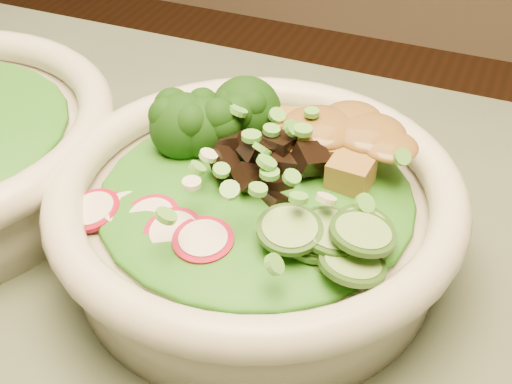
% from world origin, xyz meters
% --- Properties ---
extents(salad_bowl, '(0.26, 0.26, 0.07)m').
position_xyz_m(salad_bowl, '(-0.15, 0.13, 0.79)').
color(salad_bowl, silver).
rests_on(salad_bowl, dining_table).
extents(lettuce_bed, '(0.20, 0.20, 0.02)m').
position_xyz_m(lettuce_bed, '(-0.15, 0.13, 0.81)').
color(lettuce_bed, '#206816').
rests_on(lettuce_bed, salad_bowl).
extents(broccoli_florets, '(0.09, 0.08, 0.04)m').
position_xyz_m(broccoli_florets, '(-0.20, 0.16, 0.82)').
color(broccoli_florets, black).
rests_on(broccoli_florets, salad_bowl).
extents(radish_slices, '(0.11, 0.06, 0.02)m').
position_xyz_m(radish_slices, '(-0.19, 0.08, 0.81)').
color(radish_slices, maroon).
rests_on(radish_slices, salad_bowl).
extents(cucumber_slices, '(0.08, 0.08, 0.03)m').
position_xyz_m(cucumber_slices, '(-0.10, 0.09, 0.82)').
color(cucumber_slices, '#7FA95E').
rests_on(cucumber_slices, salad_bowl).
extents(mushroom_heap, '(0.08, 0.08, 0.04)m').
position_xyz_m(mushroom_heap, '(-0.14, 0.14, 0.82)').
color(mushroom_heap, black).
rests_on(mushroom_heap, salad_bowl).
extents(tofu_cubes, '(0.10, 0.07, 0.03)m').
position_xyz_m(tofu_cubes, '(-0.11, 0.18, 0.82)').
color(tofu_cubes, olive).
rests_on(tofu_cubes, salad_bowl).
extents(peanut_sauce, '(0.07, 0.05, 0.02)m').
position_xyz_m(peanut_sauce, '(-0.11, 0.18, 0.83)').
color(peanut_sauce, brown).
rests_on(peanut_sauce, tofu_cubes).
extents(scallion_garnish, '(0.18, 0.18, 0.02)m').
position_xyz_m(scallion_garnish, '(-0.15, 0.13, 0.83)').
color(scallion_garnish, '#58B03E').
rests_on(scallion_garnish, salad_bowl).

